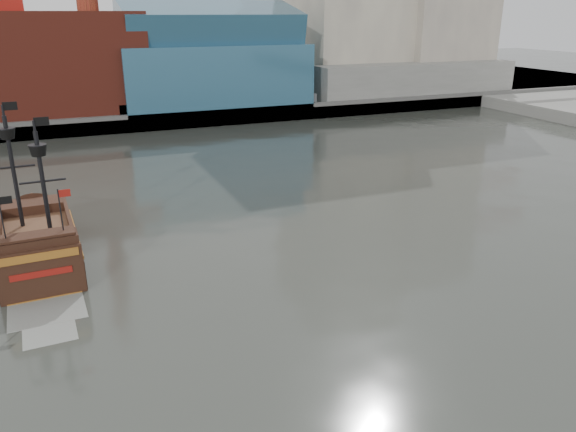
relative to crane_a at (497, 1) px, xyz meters
name	(u,v)px	position (x,y,z in m)	size (l,w,h in m)	color
ground	(376,338)	(-78.63, -82.00, -19.11)	(400.00, 400.00, 0.00)	#292C27
promenade_far	(134,97)	(-78.63, 10.00, -18.11)	(220.00, 60.00, 2.00)	slate
seawall	(162,121)	(-78.63, -19.50, -17.81)	(220.00, 1.00, 2.60)	#4C4C49
crane_a	(497,1)	(0.00, 0.00, 0.00)	(22.50, 4.00, 32.25)	slate
crane_b	(497,17)	(9.60, 10.00, -3.54)	(19.10, 4.00, 26.25)	slate
pirate_ship	(39,248)	(-95.73, -64.06, -18.03)	(5.67, 16.23, 12.01)	black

